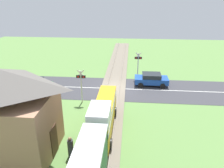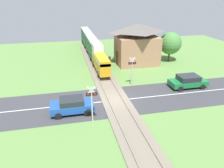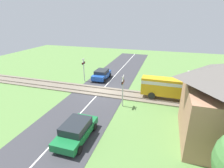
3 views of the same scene
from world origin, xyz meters
name	(u,v)px [view 3 (image 3 of 3)]	position (x,y,z in m)	size (l,w,h in m)	color
ground_plane	(100,92)	(0.00, 0.00, 0.00)	(60.00, 60.00, 0.00)	#5B8442
road_surface	(100,92)	(0.00, 0.00, 0.01)	(48.00, 6.40, 0.02)	#38383D
track_bed	(100,91)	(0.00, 0.00, 0.07)	(2.80, 48.00, 0.24)	#756B5B
car_near_crossing	(102,74)	(-4.37, -1.44, 0.76)	(3.86, 1.97, 1.43)	#1E4CA8
car_far_side	(76,130)	(8.89, 1.44, 0.76)	(4.21, 2.04, 1.44)	#197038
crossing_signal_west_approach	(84,67)	(-2.81, -3.52, 2.16)	(0.90, 0.18, 3.39)	#B7B7B7
crossing_signal_east_approach	(123,87)	(2.81, 3.52, 2.16)	(0.90, 0.18, 3.39)	#B7B7B7
station_building	(218,106)	(5.99, 11.21, 2.92)	(6.46, 4.74, 5.99)	#AD7A5B
pedestrian_by_station	(204,107)	(1.87, 11.38, 0.69)	(0.38, 0.38, 1.52)	#333338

